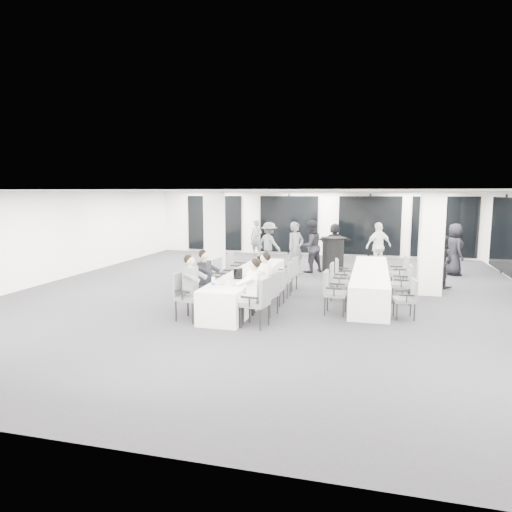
% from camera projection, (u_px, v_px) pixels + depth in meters
% --- Properties ---
extents(room, '(14.04, 16.04, 2.84)m').
position_uv_depth(room, '(310.00, 240.00, 13.28)').
color(room, '#26262B').
rests_on(room, ground).
extents(column_left, '(0.60, 0.60, 2.80)m').
position_uv_depth(column_left, '(215.00, 231.00, 16.20)').
color(column_left, silver).
rests_on(column_left, floor).
extents(column_right, '(0.60, 0.60, 2.80)m').
position_uv_depth(column_right, '(431.00, 243.00, 12.35)').
color(column_right, silver).
rests_on(column_right, floor).
extents(banquet_table_main, '(0.90, 5.00, 0.75)m').
position_uv_depth(banquet_table_main, '(248.00, 287.00, 11.66)').
color(banquet_table_main, silver).
rests_on(banquet_table_main, floor).
extents(banquet_table_side, '(0.90, 5.00, 0.75)m').
position_uv_depth(banquet_table_side, '(370.00, 283.00, 12.07)').
color(banquet_table_side, silver).
rests_on(banquet_table_side, floor).
extents(cocktail_table, '(0.86, 0.86, 1.19)m').
position_uv_depth(cocktail_table, '(333.00, 254.00, 16.09)').
color(cocktail_table, black).
rests_on(cocktail_table, floor).
extents(chair_main_left_near, '(0.63, 0.66, 1.04)m').
position_uv_depth(chair_main_left_near, '(186.00, 293.00, 9.94)').
color(chair_main_left_near, '#525459').
rests_on(chair_main_left_near, floor).
extents(chair_main_left_second, '(0.54, 0.58, 0.96)m').
position_uv_depth(chair_main_left_second, '(201.00, 287.00, 10.76)').
color(chair_main_left_second, '#525459').
rests_on(chair_main_left_second, floor).
extents(chair_main_left_mid, '(0.46, 0.51, 0.89)m').
position_uv_depth(chair_main_left_mid, '(214.00, 281.00, 11.66)').
color(chair_main_left_mid, '#525459').
rests_on(chair_main_left_mid, floor).
extents(chair_main_left_fourth, '(0.55, 0.60, 0.99)m').
position_uv_depth(chair_main_left_fourth, '(222.00, 275.00, 12.28)').
color(chair_main_left_fourth, '#525459').
rests_on(chair_main_left_fourth, floor).
extents(chair_main_left_far, '(0.56, 0.61, 1.02)m').
position_uv_depth(chair_main_left_far, '(236.00, 267.00, 13.45)').
color(chair_main_left_far, '#525459').
rests_on(chair_main_left_far, floor).
extents(chair_main_right_near, '(0.60, 0.64, 1.04)m').
position_uv_depth(chair_main_right_near, '(259.00, 299.00, 9.35)').
color(chair_main_right_near, '#525459').
rests_on(chair_main_right_near, floor).
extents(chair_main_right_second, '(0.60, 0.63, 0.99)m').
position_uv_depth(chair_main_right_second, '(269.00, 291.00, 10.26)').
color(chair_main_right_second, '#525459').
rests_on(chair_main_right_second, floor).
extents(chair_main_right_mid, '(0.47, 0.51, 0.86)m').
position_uv_depth(chair_main_right_mid, '(278.00, 285.00, 11.24)').
color(chair_main_right_mid, '#525459').
rests_on(chair_main_right_mid, floor).
extents(chair_main_right_fourth, '(0.47, 0.53, 0.93)m').
position_uv_depth(chair_main_right_fourth, '(285.00, 277.00, 12.10)').
color(chair_main_right_fourth, '#525459').
rests_on(chair_main_right_fourth, floor).
extents(chair_main_right_far, '(0.55, 0.59, 0.96)m').
position_uv_depth(chair_main_right_far, '(290.00, 271.00, 12.89)').
color(chair_main_right_far, '#525459').
rests_on(chair_main_right_far, floor).
extents(chair_side_left_near, '(0.53, 0.58, 0.99)m').
position_uv_depth(chair_side_left_near, '(332.00, 290.00, 10.41)').
color(chair_side_left_near, '#525459').
rests_on(chair_side_left_near, floor).
extents(chair_side_left_mid, '(0.49, 0.55, 0.95)m').
position_uv_depth(chair_side_left_mid, '(337.00, 279.00, 11.79)').
color(chair_side_left_mid, '#525459').
rests_on(chair_side_left_mid, floor).
extents(chair_side_left_far, '(0.51, 0.54, 0.87)m').
position_uv_depth(chair_side_left_far, '(341.00, 272.00, 13.13)').
color(chair_side_left_far, '#525459').
rests_on(chair_side_left_far, floor).
extents(chair_side_right_near, '(0.50, 0.54, 0.88)m').
position_uv_depth(chair_side_right_near, '(408.00, 296.00, 10.02)').
color(chair_side_right_near, '#525459').
rests_on(chair_side_right_near, floor).
extents(chair_side_right_mid, '(0.49, 0.55, 0.97)m').
position_uv_depth(chair_side_right_mid, '(404.00, 281.00, 11.41)').
color(chair_side_right_mid, '#525459').
rests_on(chair_side_right_mid, floor).
extents(chair_side_right_far, '(0.55, 0.60, 0.98)m').
position_uv_depth(chair_side_right_far, '(401.00, 271.00, 12.94)').
color(chair_side_right_far, '#525459').
rests_on(chair_side_right_far, floor).
extents(seated_guest_a, '(0.50, 0.38, 1.44)m').
position_uv_depth(seated_guest_a, '(193.00, 283.00, 9.85)').
color(seated_guest_a, '#5B5E63').
rests_on(seated_guest_a, floor).
extents(seated_guest_b, '(0.50, 0.38, 1.44)m').
position_uv_depth(seated_guest_b, '(207.00, 276.00, 10.67)').
color(seated_guest_b, black).
rests_on(seated_guest_b, floor).
extents(seated_guest_c, '(0.50, 0.38, 1.44)m').
position_uv_depth(seated_guest_c, '(251.00, 288.00, 9.38)').
color(seated_guest_c, white).
rests_on(seated_guest_c, floor).
extents(seated_guest_d, '(0.50, 0.38, 1.44)m').
position_uv_depth(seated_guest_d, '(262.00, 280.00, 10.29)').
color(seated_guest_d, white).
rests_on(seated_guest_d, floor).
extents(standing_guest_a, '(0.93, 0.94, 2.01)m').
position_uv_depth(standing_guest_a, '(296.00, 245.00, 15.42)').
color(standing_guest_a, '#5B5E63').
rests_on(standing_guest_a, floor).
extents(standing_guest_b, '(1.13, 1.13, 2.06)m').
position_uv_depth(standing_guest_b, '(310.00, 243.00, 15.74)').
color(standing_guest_b, black).
rests_on(standing_guest_b, floor).
extents(standing_guest_c, '(1.34, 1.12, 1.84)m').
position_uv_depth(standing_guest_c, '(269.00, 241.00, 17.53)').
color(standing_guest_c, '#5B5E63').
rests_on(standing_guest_c, floor).
extents(standing_guest_d, '(1.30, 1.16, 1.94)m').
position_uv_depth(standing_guest_d, '(379.00, 243.00, 16.25)').
color(standing_guest_d, white).
rests_on(standing_guest_d, floor).
extents(standing_guest_e, '(0.82, 1.07, 1.97)m').
position_uv_depth(standing_guest_e, '(455.00, 246.00, 15.24)').
color(standing_guest_e, black).
rests_on(standing_guest_e, floor).
extents(standing_guest_f, '(1.68, 0.96, 1.72)m').
position_uv_depth(standing_guest_f, '(335.00, 239.00, 18.59)').
color(standing_guest_f, black).
rests_on(standing_guest_f, floor).
extents(standing_guest_g, '(0.77, 0.68, 1.76)m').
position_uv_depth(standing_guest_g, '(256.00, 236.00, 19.97)').
color(standing_guest_g, '#5B5E63').
rests_on(standing_guest_g, floor).
extents(standing_guest_h, '(0.98, 0.94, 1.76)m').
position_uv_depth(standing_guest_h, '(441.00, 258.00, 13.28)').
color(standing_guest_h, black).
rests_on(standing_guest_h, floor).
extents(ice_bucket_near, '(0.22, 0.22, 0.25)m').
position_uv_depth(ice_bucket_near, '(238.00, 273.00, 10.70)').
color(ice_bucket_near, black).
rests_on(ice_bucket_near, banquet_table_main).
extents(ice_bucket_far, '(0.21, 0.21, 0.24)m').
position_uv_depth(ice_bucket_far, '(261.00, 260.00, 12.86)').
color(ice_bucket_far, black).
rests_on(ice_bucket_far, banquet_table_main).
extents(water_bottle_a, '(0.08, 0.08, 0.24)m').
position_uv_depth(water_bottle_a, '(213.00, 283.00, 9.65)').
color(water_bottle_a, silver).
rests_on(water_bottle_a, banquet_table_main).
extents(water_bottle_b, '(0.06, 0.06, 0.20)m').
position_uv_depth(water_bottle_b, '(257.00, 267.00, 11.75)').
color(water_bottle_b, silver).
rests_on(water_bottle_b, banquet_table_main).
extents(water_bottle_c, '(0.06, 0.06, 0.20)m').
position_uv_depth(water_bottle_c, '(262.00, 258.00, 13.49)').
color(water_bottle_c, silver).
rests_on(water_bottle_c, banquet_table_main).
extents(plate_a, '(0.21, 0.21, 0.03)m').
position_uv_depth(plate_a, '(222.00, 285.00, 9.99)').
color(plate_a, white).
rests_on(plate_a, banquet_table_main).
extents(plate_b, '(0.20, 0.20, 0.03)m').
position_uv_depth(plate_b, '(234.00, 285.00, 9.91)').
color(plate_b, white).
rests_on(plate_b, banquet_table_main).
extents(plate_c, '(0.22, 0.22, 0.03)m').
position_uv_depth(plate_c, '(247.00, 275.00, 11.09)').
color(plate_c, white).
rests_on(plate_c, banquet_table_main).
extents(wine_glass, '(0.07, 0.07, 0.18)m').
position_uv_depth(wine_glass, '(228.00, 282.00, 9.66)').
color(wine_glass, silver).
rests_on(wine_glass, banquet_table_main).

